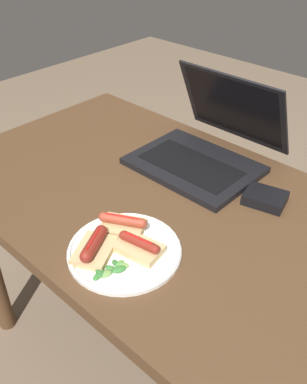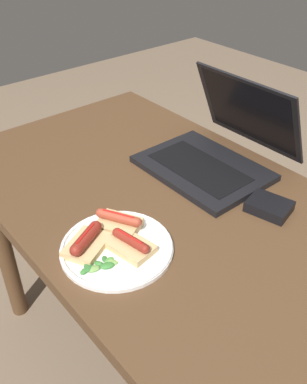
% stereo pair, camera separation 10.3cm
% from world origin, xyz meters
% --- Properties ---
extents(ground_plane, '(6.00, 6.00, 0.00)m').
position_xyz_m(ground_plane, '(0.00, 0.00, 0.00)').
color(ground_plane, '#75604C').
extents(desk, '(1.48, 0.74, 0.74)m').
position_xyz_m(desk, '(0.00, 0.00, 0.64)').
color(desk, '#4C331E').
rests_on(desk, ground_plane).
extents(laptop, '(0.35, 0.36, 0.24)m').
position_xyz_m(laptop, '(-0.14, 0.22, 0.78)').
color(laptop, black).
rests_on(laptop, desk).
extents(plate, '(0.25, 0.25, 0.02)m').
position_xyz_m(plate, '(-0.03, -0.21, 0.74)').
color(plate, white).
rests_on(plate, desk).
extents(sausage_toast_left, '(0.12, 0.11, 0.04)m').
position_xyz_m(sausage_toast_left, '(-0.08, -0.17, 0.76)').
color(sausage_toast_left, tan).
rests_on(sausage_toast_left, plate).
extents(sausage_toast_middle, '(0.11, 0.08, 0.04)m').
position_xyz_m(sausage_toast_middle, '(0.00, -0.19, 0.76)').
color(sausage_toast_middle, tan).
rests_on(sausage_toast_middle, plate).
extents(sausage_toast_right, '(0.11, 0.13, 0.05)m').
position_xyz_m(sausage_toast_right, '(-0.06, -0.26, 0.76)').
color(sausage_toast_right, tan).
rests_on(sausage_toast_right, plate).
extents(salad_pile, '(0.06, 0.09, 0.01)m').
position_xyz_m(salad_pile, '(0.00, -0.28, 0.75)').
color(salad_pile, '#387A33').
rests_on(salad_pile, plate).
extents(external_drive, '(0.12, 0.10, 0.03)m').
position_xyz_m(external_drive, '(0.10, 0.17, 0.75)').
color(external_drive, black).
rests_on(external_drive, desk).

